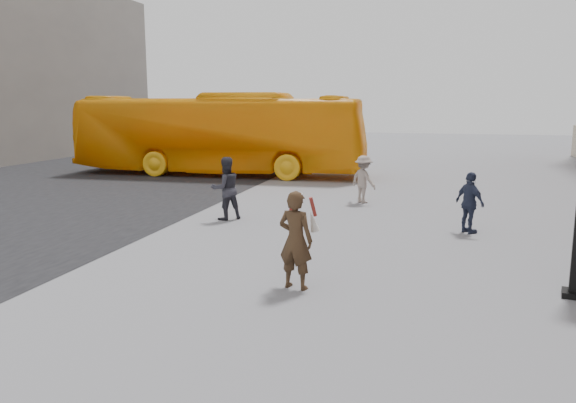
% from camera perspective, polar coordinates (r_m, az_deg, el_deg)
% --- Properties ---
extents(ground, '(100.00, 100.00, 0.00)m').
position_cam_1_polar(ground, '(9.35, 4.15, -9.74)').
color(ground, '#9E9EA3').
extents(woman, '(0.74, 0.69, 1.70)m').
position_cam_1_polar(woman, '(9.56, 0.81, -3.80)').
color(woman, '#362515').
rests_on(woman, ground).
extents(bus, '(12.81, 3.38, 3.54)m').
position_cam_1_polar(bus, '(24.88, -6.96, 6.82)').
color(bus, '#FDAB0F').
rests_on(bus, road).
extents(pedestrian_a, '(1.05, 1.04, 1.71)m').
position_cam_1_polar(pedestrian_a, '(15.28, -6.35, 1.33)').
color(pedestrian_a, '#2F2E37').
rests_on(pedestrian_a, ground).
extents(pedestrian_b, '(1.10, 1.04, 1.50)m').
position_cam_1_polar(pedestrian_b, '(17.88, 7.68, 2.24)').
color(pedestrian_b, gray).
rests_on(pedestrian_b, ground).
extents(pedestrian_c, '(0.86, 0.90, 1.50)m').
position_cam_1_polar(pedestrian_c, '(14.30, 17.99, -0.12)').
color(pedestrian_c, '#2B324B').
rests_on(pedestrian_c, ground).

